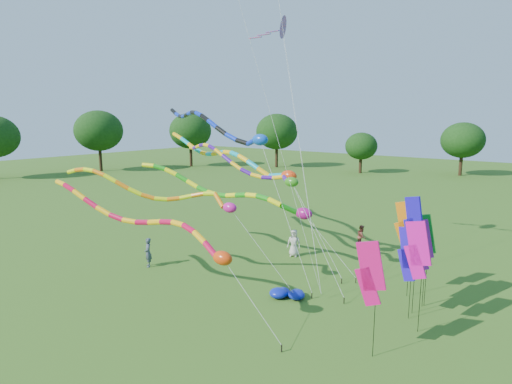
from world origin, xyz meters
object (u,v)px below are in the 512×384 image
Objects in this scene: blue_nylon_heap at (293,293)px; person_c at (362,236)px; tube_kite_red at (154,226)px; person_a at (294,243)px; tube_kite_orange at (168,193)px; person_b at (148,252)px.

person_c is (-0.76, 9.63, 0.54)m from blue_nylon_heap.
tube_kite_red is 9.02× the size of person_c.
blue_nylon_heap is at bearing 42.03° from tube_kite_red.
person_a is at bearing 81.00° from tube_kite_red.
tube_kite_orange reaches higher than person_c.
tube_kite_red is 2.56m from tube_kite_orange.
person_b is at bearing -170.58° from blue_nylon_heap.
blue_nylon_heap is 9.68m from person_c.
person_a is (1.38, 9.82, -2.93)m from tube_kite_red.
tube_kite_orange is 8.03m from blue_nylon_heap.
person_b reaches higher than blue_nylon_heap.
person_a is 1.11× the size of person_c.
tube_kite_red is 14.97m from person_c.
person_c is (8.39, 11.15, -0.08)m from person_b.
tube_kite_orange is at bearing 15.71° from person_b.
person_b is at bearing -150.61° from person_a.
person_c is (2.65, 4.28, -0.08)m from person_a.
tube_kite_red is at bearing -118.69° from person_a.
tube_kite_orange is 5.20m from person_b.
person_a reaches higher than person_b.
blue_nylon_heap is 0.98× the size of person_a.
blue_nylon_heap is 1.08× the size of person_c.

